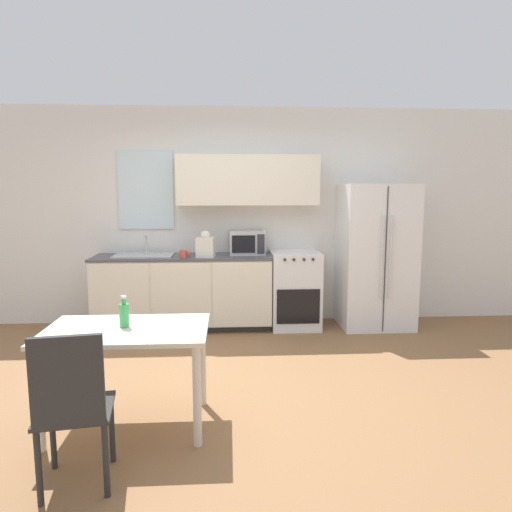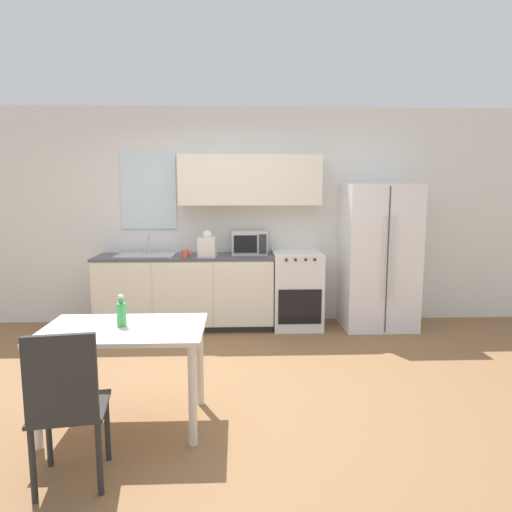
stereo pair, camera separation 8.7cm
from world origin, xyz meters
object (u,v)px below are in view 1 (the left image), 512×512
at_px(oven_range, 295,289).
at_px(drink_bottle, 124,314).
at_px(dining_chair_near, 72,401).
at_px(dining_table, 127,343).
at_px(coffee_mug, 184,254).
at_px(refrigerator, 376,256).
at_px(microwave, 247,242).

height_order(oven_range, drink_bottle, drink_bottle).
bearing_deg(dining_chair_near, dining_table, 70.52).
bearing_deg(coffee_mug, refrigerator, 3.94).
height_order(dining_table, drink_bottle, drink_bottle).
bearing_deg(drink_bottle, refrigerator, 42.08).
xyz_separation_m(refrigerator, dining_chair_near, (-2.66, -3.06, -0.34)).
bearing_deg(coffee_mug, dining_table, -95.26).
height_order(refrigerator, dining_table, refrigerator).
height_order(coffee_mug, dining_chair_near, coffee_mug).
distance_m(coffee_mug, dining_table, 2.20).
height_order(coffee_mug, dining_table, coffee_mug).
bearing_deg(dining_chair_near, refrigerator, 40.27).
bearing_deg(drink_bottle, coffee_mug, 84.16).
height_order(oven_range, refrigerator, refrigerator).
distance_m(refrigerator, dining_chair_near, 4.07).
height_order(microwave, drink_bottle, microwave).
xyz_separation_m(oven_range, coffee_mug, (-1.33, -0.19, 0.48)).
height_order(dining_table, dining_chair_near, dining_chair_near).
relative_size(microwave, dining_chair_near, 0.47).
distance_m(dining_chair_near, drink_bottle, 0.82).
distance_m(dining_table, dining_chair_near, 0.75).
bearing_deg(dining_chair_near, microwave, 62.54).
distance_m(refrigerator, drink_bottle, 3.43).
xyz_separation_m(refrigerator, coffee_mug, (-2.32, -0.16, 0.07)).
height_order(microwave, coffee_mug, microwave).
xyz_separation_m(dining_table, drink_bottle, (-0.02, 0.03, 0.20)).
bearing_deg(dining_chair_near, coffee_mug, 74.65).
bearing_deg(microwave, refrigerator, -5.07).
xyz_separation_m(refrigerator, drink_bottle, (-2.54, -2.30, -0.07)).
distance_m(coffee_mug, drink_bottle, 2.15).
relative_size(refrigerator, dining_chair_near, 1.89).
relative_size(microwave, coffee_mug, 3.53).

